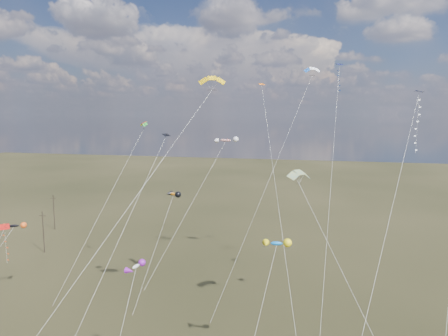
# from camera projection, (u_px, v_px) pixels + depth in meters

# --- Properties ---
(utility_pole_near) EXTENTS (1.40, 0.20, 8.00)m
(utility_pole_near) POSITION_uv_depth(u_px,v_px,m) (43.00, 232.00, 75.35)
(utility_pole_near) COLOR black
(utility_pole_near) RESTS_ON ground
(utility_pole_far) EXTENTS (1.40, 0.20, 8.00)m
(utility_pole_far) POSITION_uv_depth(u_px,v_px,m) (54.00, 212.00, 90.69)
(utility_pole_far) COLOR black
(utility_pole_far) RESTS_ON ground
(diamond_navy_tall) EXTENTS (2.91, 29.80, 33.66)m
(diamond_navy_tall) POSITION_uv_depth(u_px,v_px,m) (338.00, 96.00, 57.57)
(diamond_navy_tall) COLOR #0B0E4B
(diamond_navy_tall) RESTS_ON ground
(diamond_black_mid) EXTENTS (5.94, 18.15, 23.68)m
(diamond_black_mid) POSITION_uv_depth(u_px,v_px,m) (138.00, 197.00, 46.19)
(diamond_black_mid) COLOR black
(diamond_black_mid) RESTS_ON ground
(diamond_red_low) EXTENTS (1.44, 10.40, 12.86)m
(diamond_red_low) POSITION_uv_depth(u_px,v_px,m) (4.00, 248.00, 48.13)
(diamond_red_low) COLOR #AB130F
(diamond_red_low) RESTS_ON ground
(diamond_navy_right) EXTENTS (9.33, 20.65, 28.55)m
(diamond_navy_right) POSITION_uv_depth(u_px,v_px,m) (414.00, 135.00, 40.49)
(diamond_navy_right) COLOR navy
(diamond_navy_right) RESTS_ON ground
(diamond_orange_center) EXTENTS (8.32, 23.68, 30.85)m
(diamond_orange_center) POSITION_uv_depth(u_px,v_px,m) (271.00, 153.00, 54.62)
(diamond_orange_center) COLOR orange
(diamond_orange_center) RESTS_ON ground
(parafoil_yellow) EXTENTS (16.70, 22.70, 30.71)m
(parafoil_yellow) POSITION_uv_depth(u_px,v_px,m) (211.00, 79.00, 43.37)
(parafoil_yellow) COLOR #DDAB09
(parafoil_yellow) RESTS_ON ground
(parafoil_blue_white) EXTENTS (12.64, 17.29, 33.41)m
(parafoil_blue_white) POSITION_uv_depth(u_px,v_px,m) (312.00, 70.00, 58.87)
(parafoil_blue_white) COLOR blue
(parafoil_blue_white) RESTS_ON ground
(parafoil_striped) EXTENTS (12.50, 15.01, 20.08)m
(parafoil_striped) POSITION_uv_depth(u_px,v_px,m) (299.00, 173.00, 46.67)
(parafoil_striped) COLOR yellow
(parafoil_striped) RESTS_ON ground
(parafoil_tricolor) EXTENTS (10.18, 12.29, 25.32)m
(parafoil_tricolor) POSITION_uv_depth(u_px,v_px,m) (143.00, 124.00, 59.79)
(parafoil_tricolor) COLOR #DFE30A
(parafoil_tricolor) RESTS_ON ground
(novelty_black_orange) EXTENTS (5.55, 8.89, 11.12)m
(novelty_black_orange) POSITION_uv_depth(u_px,v_px,m) (13.00, 226.00, 55.55)
(novelty_black_orange) COLOR black
(novelty_black_orange) RESTS_ON ground
(novelty_orange_black) EXTENTS (3.28, 12.00, 14.69)m
(novelty_orange_black) POSITION_uv_depth(u_px,v_px,m) (173.00, 194.00, 60.20)
(novelty_orange_black) COLOR orange
(novelty_orange_black) RESTS_ON ground
(novelty_white_purple) EXTENTS (1.37, 7.60, 12.53)m
(novelty_white_purple) POSITION_uv_depth(u_px,v_px,m) (136.00, 267.00, 36.75)
(novelty_white_purple) COLOR silver
(novelty_white_purple) RESTS_ON ground
(novelty_redwhite_stripe) EXTENTS (11.49, 14.42, 22.33)m
(novelty_redwhite_stripe) POSITION_uv_depth(u_px,v_px,m) (225.00, 141.00, 67.46)
(novelty_redwhite_stripe) COLOR red
(novelty_redwhite_stripe) RESTS_ON ground
(novelty_blue_yellow) EXTENTS (3.87, 9.23, 14.19)m
(novelty_blue_yellow) POSITION_uv_depth(u_px,v_px,m) (276.00, 244.00, 38.54)
(novelty_blue_yellow) COLOR #0C65B8
(novelty_blue_yellow) RESTS_ON ground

